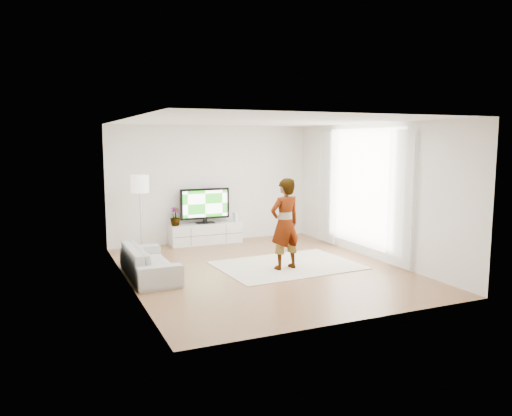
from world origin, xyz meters
name	(u,v)px	position (x,y,z in m)	size (l,w,h in m)	color
floor	(263,270)	(0.00, 0.00, 0.00)	(6.00, 6.00, 0.00)	#976B44
ceiling	(263,121)	(0.00, 0.00, 2.80)	(6.00, 6.00, 0.00)	white
wall_left	(127,204)	(-2.50, 0.00, 1.40)	(0.02, 6.00, 2.80)	silver
wall_right	(373,191)	(2.50, 0.00, 1.40)	(0.02, 6.00, 2.80)	silver
wall_back	(212,184)	(0.00, 3.00, 1.40)	(5.00, 0.02, 2.80)	silver
wall_front	(356,220)	(0.00, -3.00, 1.40)	(5.00, 0.02, 2.80)	silver
window	(363,188)	(2.48, 0.30, 1.45)	(0.01, 2.60, 2.50)	white
curtain_near	(401,199)	(2.40, -1.00, 1.35)	(0.04, 0.70, 2.60)	white
curtain_far	(328,187)	(2.40, 1.60, 1.35)	(0.04, 0.70, 2.60)	white
media_console	(206,233)	(-0.25, 2.76, 0.24)	(1.73, 0.49, 0.49)	silver
television	(205,204)	(-0.25, 2.79, 0.94)	(1.20, 0.24, 0.84)	black
game_console	(235,217)	(0.51, 2.76, 0.60)	(0.07, 0.17, 0.22)	white
potted_plant	(175,216)	(-0.98, 2.77, 0.70)	(0.24, 0.24, 0.43)	#3F7238
rug	(287,265)	(0.57, 0.09, 0.01)	(2.67, 1.92, 0.01)	beige
player	(285,224)	(0.40, -0.14, 0.88)	(0.63, 0.42, 1.74)	#334772
sofa	(149,261)	(-2.08, 0.38, 0.28)	(1.95, 0.76, 0.57)	#ABABA6
floor_lamp	(140,187)	(-1.87, 2.21, 1.46)	(0.38, 0.38, 1.72)	silver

